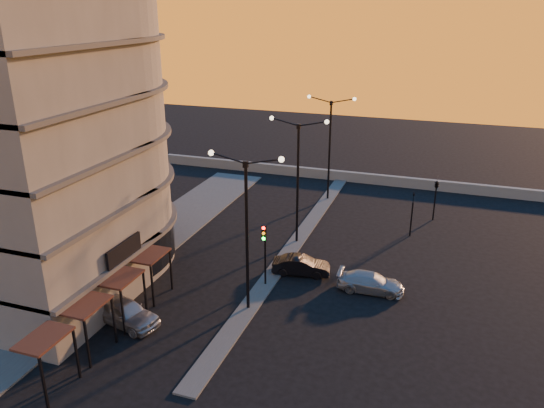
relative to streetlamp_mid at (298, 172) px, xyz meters
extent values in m
plane|color=black|center=(0.00, -10.00, -5.59)|extent=(120.00, 120.00, 0.00)
cube|color=#464643|center=(-10.50, -6.00, -5.53)|extent=(5.00, 40.00, 0.12)
cube|color=#464643|center=(0.00, 0.00, -5.53)|extent=(1.20, 36.00, 0.12)
cube|color=gray|center=(2.00, 16.00, -5.09)|extent=(44.00, 0.50, 1.00)
cylinder|color=#645F58|center=(-14.00, -8.00, 6.91)|extent=(14.00, 14.00, 25.00)
cylinder|color=black|center=(-14.00, -8.00, -3.99)|extent=(14.16, 14.16, 2.40)
cube|color=black|center=(-6.80, -12.00, -1.99)|extent=(0.15, 3.20, 1.20)
cylinder|color=black|center=(0.00, -10.00, -1.09)|extent=(0.18, 0.18, 9.00)
cube|color=black|center=(0.00, -10.00, 3.31)|extent=(0.25, 0.25, 0.35)
sphere|color=#FFE5B2|center=(-2.00, -10.00, 3.76)|extent=(0.32, 0.32, 0.32)
sphere|color=#FFE5B2|center=(2.00, -10.00, 3.76)|extent=(0.32, 0.32, 0.32)
cylinder|color=black|center=(0.00, 0.00, -1.09)|extent=(0.18, 0.18, 9.00)
cube|color=black|center=(0.00, 0.00, 3.31)|extent=(0.25, 0.25, 0.35)
sphere|color=#FFE5B2|center=(-2.00, 0.00, 3.76)|extent=(0.32, 0.32, 0.32)
sphere|color=#FFE5B2|center=(2.00, 0.00, 3.76)|extent=(0.32, 0.32, 0.32)
cylinder|color=black|center=(0.00, 10.00, -1.09)|extent=(0.18, 0.18, 9.00)
cube|color=black|center=(0.00, 10.00, 3.31)|extent=(0.25, 0.25, 0.35)
sphere|color=#FFE5B2|center=(-2.00, 10.00, 3.76)|extent=(0.32, 0.32, 0.32)
sphere|color=#FFE5B2|center=(2.00, 10.00, 3.76)|extent=(0.32, 0.32, 0.32)
cylinder|color=black|center=(0.00, -7.00, -3.99)|extent=(0.12, 0.12, 3.20)
cube|color=black|center=(0.00, -7.18, -1.84)|extent=(0.28, 0.16, 1.00)
sphere|color=#FF0C05|center=(0.00, -7.28, -1.49)|extent=(0.20, 0.20, 0.20)
sphere|color=orange|center=(0.00, -7.28, -1.84)|extent=(0.20, 0.20, 0.20)
sphere|color=#0CFF26|center=(0.00, -7.28, -2.19)|extent=(0.20, 0.20, 0.20)
cylinder|color=black|center=(8.00, 4.00, -4.19)|extent=(0.12, 0.12, 2.80)
imported|color=black|center=(8.00, 4.00, -2.39)|extent=(0.13, 0.16, 0.80)
cylinder|color=black|center=(9.50, 8.00, -4.19)|extent=(0.12, 0.12, 2.80)
imported|color=black|center=(9.50, 8.00, -2.39)|extent=(0.42, 1.99, 0.80)
imported|color=#989A9F|center=(-6.02, -13.67, -4.85)|extent=(4.66, 2.68, 1.49)
imported|color=black|center=(1.73, -4.78, -4.97)|extent=(3.98, 1.98, 1.25)
imported|color=#9DA1A4|center=(6.47, -5.52, -4.99)|extent=(4.21, 1.83, 1.20)
camera|label=1|loc=(10.22, -35.18, 11.23)|focal=35.00mm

